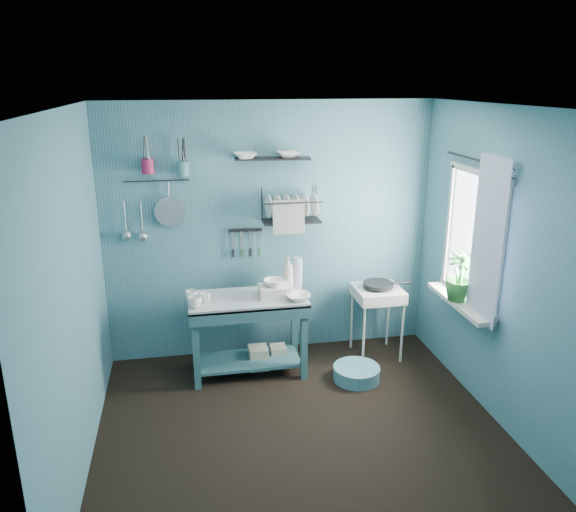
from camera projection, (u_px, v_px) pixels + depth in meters
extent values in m
plane|color=black|center=(302.00, 432.00, 4.46)|extent=(3.20, 3.20, 0.00)
plane|color=silver|center=(305.00, 107.00, 3.71)|extent=(3.20, 3.20, 0.00)
plane|color=#3C6D7B|center=(271.00, 232.00, 5.49)|extent=(3.20, 0.00, 3.20)
plane|color=#3C6D7B|center=(370.00, 392.00, 2.68)|extent=(3.20, 0.00, 3.20)
plane|color=#3C6D7B|center=(73.00, 300.00, 3.80)|extent=(0.00, 3.00, 3.00)
plane|color=#3C6D7B|center=(503.00, 271.00, 4.37)|extent=(0.00, 3.00, 3.00)
cube|color=#2F5B62|center=(248.00, 335.00, 5.27)|extent=(1.12, 0.62, 0.77)
imported|color=white|center=(195.00, 302.00, 4.90)|extent=(0.12, 0.12, 0.10)
imported|color=white|center=(206.00, 298.00, 5.01)|extent=(0.14, 0.14, 0.09)
imported|color=white|center=(192.00, 296.00, 5.05)|extent=(0.17, 0.17, 0.10)
cube|color=silver|center=(274.00, 291.00, 5.16)|extent=(0.28, 0.22, 0.10)
imported|color=white|center=(274.00, 283.00, 5.14)|extent=(0.20, 0.19, 0.06)
imported|color=silver|center=(288.00, 272.00, 5.37)|extent=(0.11, 0.12, 0.30)
cylinder|color=silver|center=(298.00, 271.00, 5.41)|extent=(0.09, 0.09, 0.28)
imported|color=white|center=(298.00, 297.00, 5.08)|extent=(0.22, 0.22, 0.05)
cube|color=beige|center=(376.00, 322.00, 5.61)|extent=(0.46, 0.46, 0.72)
cylinder|color=black|center=(378.00, 284.00, 5.49)|extent=(0.30, 0.30, 0.03)
cube|color=black|center=(245.00, 230.00, 5.41)|extent=(0.32, 0.04, 0.03)
cube|color=black|center=(291.00, 206.00, 5.31)|extent=(0.56, 0.25, 0.32)
cube|color=black|center=(273.00, 159.00, 5.18)|extent=(0.72, 0.27, 0.02)
imported|color=white|center=(245.00, 154.00, 5.12)|extent=(0.23, 0.23, 0.05)
imported|color=white|center=(289.00, 151.00, 5.19)|extent=(0.25, 0.25, 0.06)
cylinder|color=#981C43|center=(148.00, 166.00, 5.01)|extent=(0.11, 0.11, 0.13)
cylinder|color=#3B757C|center=(183.00, 169.00, 5.07)|extent=(0.11, 0.11, 0.13)
cylinder|color=#A1A4A8|center=(170.00, 211.00, 5.19)|extent=(0.28, 0.03, 0.28)
cylinder|color=#A1A4A8|center=(125.00, 217.00, 5.14)|extent=(0.01, 0.01, 0.30)
cylinder|color=#A1A4A8|center=(142.00, 218.00, 5.17)|extent=(0.01, 0.01, 0.30)
cylinder|color=black|center=(156.00, 181.00, 5.11)|extent=(0.60, 0.01, 0.01)
plane|color=white|center=(475.00, 237.00, 4.75)|extent=(0.00, 1.10, 1.10)
cube|color=beige|center=(459.00, 303.00, 4.91)|extent=(0.16, 0.95, 0.04)
plane|color=white|center=(487.00, 242.00, 4.44)|extent=(0.00, 1.35, 1.35)
cylinder|color=black|center=(478.00, 160.00, 4.54)|extent=(0.02, 1.05, 0.02)
imported|color=#2C7030|center=(460.00, 276.00, 4.85)|extent=(0.29, 0.29, 0.44)
cube|color=tan|center=(258.00, 358.00, 5.41)|extent=(0.18, 0.18, 0.22)
cube|color=tan|center=(278.00, 355.00, 5.48)|extent=(0.15, 0.15, 0.20)
cylinder|color=teal|center=(356.00, 373.00, 5.22)|extent=(0.43, 0.43, 0.13)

